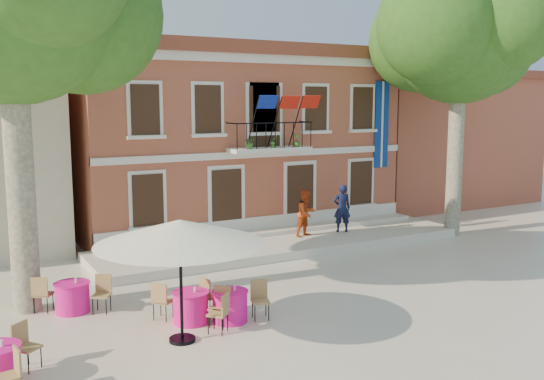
{
  "coord_description": "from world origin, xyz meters",
  "views": [
    {
      "loc": [
        -8.93,
        -14.16,
        5.29
      ],
      "look_at": [
        0.94,
        3.5,
        2.31
      ],
      "focal_mm": 40.0,
      "sensor_mm": 36.0,
      "label": 1
    }
  ],
  "objects_px": {
    "pedestrian_navy": "(342,208)",
    "patio_umbrella": "(180,232)",
    "pedestrian_orange": "(306,213)",
    "cafe_table_1": "(230,304)",
    "cafe_table_0": "(191,306)",
    "cafe_table_3": "(72,296)",
    "plane_tree_east": "(460,35)"
  },
  "relations": [
    {
      "from": "pedestrian_navy",
      "to": "patio_umbrella",
      "type": "bearing_deg",
      "value": 57.98
    },
    {
      "from": "pedestrian_orange",
      "to": "pedestrian_navy",
      "type": "bearing_deg",
      "value": -13.7
    },
    {
      "from": "cafe_table_0",
      "to": "cafe_table_3",
      "type": "bearing_deg",
      "value": 137.29
    },
    {
      "from": "pedestrian_navy",
      "to": "cafe_table_0",
      "type": "height_order",
      "value": "pedestrian_navy"
    },
    {
      "from": "plane_tree_east",
      "to": "cafe_table_0",
      "type": "distance_m",
      "value": 15.21
    },
    {
      "from": "plane_tree_east",
      "to": "pedestrian_navy",
      "type": "bearing_deg",
      "value": 160.91
    },
    {
      "from": "pedestrian_orange",
      "to": "cafe_table_0",
      "type": "bearing_deg",
      "value": -154.01
    },
    {
      "from": "plane_tree_east",
      "to": "patio_umbrella",
      "type": "relative_size",
      "value": 2.84
    },
    {
      "from": "pedestrian_navy",
      "to": "cafe_table_1",
      "type": "relative_size",
      "value": 1.01
    },
    {
      "from": "pedestrian_orange",
      "to": "cafe_table_1",
      "type": "xyz_separation_m",
      "value": [
        -5.91,
        -5.89,
        -0.74
      ]
    },
    {
      "from": "pedestrian_navy",
      "to": "cafe_table_1",
      "type": "bearing_deg",
      "value": 60.24
    },
    {
      "from": "pedestrian_navy",
      "to": "cafe_table_3",
      "type": "bearing_deg",
      "value": 39.55
    },
    {
      "from": "cafe_table_0",
      "to": "cafe_table_1",
      "type": "xyz_separation_m",
      "value": [
        0.86,
        -0.39,
        0.01
      ]
    },
    {
      "from": "cafe_table_1",
      "to": "pedestrian_navy",
      "type": "bearing_deg",
      "value": 37.99
    },
    {
      "from": "cafe_table_0",
      "to": "plane_tree_east",
      "type": "bearing_deg",
      "value": 17.49
    },
    {
      "from": "pedestrian_orange",
      "to": "plane_tree_east",
      "type": "bearing_deg",
      "value": -27.41
    },
    {
      "from": "patio_umbrella",
      "to": "cafe_table_0",
      "type": "xyz_separation_m",
      "value": [
        0.59,
        0.96,
        -2.06
      ]
    },
    {
      "from": "plane_tree_east",
      "to": "cafe_table_0",
      "type": "bearing_deg",
      "value": -162.51
    },
    {
      "from": "pedestrian_orange",
      "to": "cafe_table_1",
      "type": "bearing_deg",
      "value": -148.22
    },
    {
      "from": "pedestrian_navy",
      "to": "cafe_table_1",
      "type": "xyz_separation_m",
      "value": [
        -7.52,
        -5.88,
        -0.79
      ]
    },
    {
      "from": "pedestrian_orange",
      "to": "cafe_table_1",
      "type": "height_order",
      "value": "pedestrian_orange"
    },
    {
      "from": "cafe_table_1",
      "to": "cafe_table_3",
      "type": "height_order",
      "value": "same"
    },
    {
      "from": "plane_tree_east",
      "to": "cafe_table_3",
      "type": "relative_size",
      "value": 5.71
    },
    {
      "from": "cafe_table_0",
      "to": "patio_umbrella",
      "type": "bearing_deg",
      "value": -121.39
    },
    {
      "from": "cafe_table_0",
      "to": "pedestrian_navy",
      "type": "bearing_deg",
      "value": 33.22
    },
    {
      "from": "patio_umbrella",
      "to": "pedestrian_orange",
      "type": "relative_size",
      "value": 2.13
    },
    {
      "from": "patio_umbrella",
      "to": "cafe_table_1",
      "type": "bearing_deg",
      "value": 21.8
    },
    {
      "from": "pedestrian_navy",
      "to": "cafe_table_3",
      "type": "distance_m",
      "value": 11.25
    },
    {
      "from": "plane_tree_east",
      "to": "pedestrian_orange",
      "type": "bearing_deg",
      "value": 165.72
    },
    {
      "from": "patio_umbrella",
      "to": "pedestrian_orange",
      "type": "distance_m",
      "value": 9.89
    },
    {
      "from": "cafe_table_1",
      "to": "cafe_table_3",
      "type": "xyz_separation_m",
      "value": [
        -3.19,
        2.54,
        -0.01
      ]
    },
    {
      "from": "plane_tree_east",
      "to": "cafe_table_3",
      "type": "xyz_separation_m",
      "value": [
        -15.03,
        -1.85,
        -7.36
      ]
    }
  ]
}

